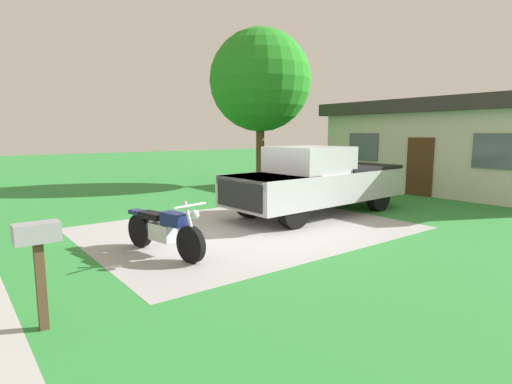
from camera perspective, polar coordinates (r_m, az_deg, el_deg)
ground_plane at (r=9.78m, az=-1.08°, el=-5.10°), size 80.00×80.00×0.00m
driveway_pad at (r=9.78m, az=-1.08°, el=-5.08°), size 5.49×7.30×0.01m
motorcycle at (r=7.80m, az=-12.75°, el=-5.19°), size 2.19×0.81×1.09m
pickup_truck at (r=11.55m, az=8.88°, el=1.66°), size 2.23×5.70×1.90m
mailbox at (r=5.26m, az=-28.22°, el=-6.84°), size 0.26×0.48×1.26m
shade_tree at (r=17.88m, az=0.60°, el=15.29°), size 4.29×4.29×6.61m
neighbor_house at (r=18.05m, az=26.17°, el=5.93°), size 9.60×5.60×3.50m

